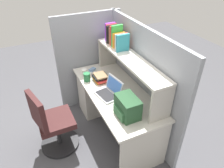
% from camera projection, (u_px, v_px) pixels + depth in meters
% --- Properties ---
extents(ground_plane, '(8.00, 8.00, 0.00)m').
position_uv_depth(ground_plane, '(115.00, 129.00, 3.18)').
color(ground_plane, '#4C4C51').
extents(desk, '(1.60, 0.70, 0.73)m').
position_uv_depth(desk, '(104.00, 94.00, 3.25)').
color(desk, beige).
rests_on(desk, ground_plane).
extents(cubicle_partition_rear, '(1.84, 0.05, 1.55)m').
position_uv_depth(cubicle_partition_rear, '(140.00, 81.00, 2.88)').
color(cubicle_partition_rear, gray).
rests_on(cubicle_partition_rear, ground_plane).
extents(cubicle_partition_left, '(0.05, 1.06, 1.55)m').
position_uv_depth(cubicle_partition_left, '(90.00, 61.00, 3.37)').
color(cubicle_partition_left, gray).
rests_on(cubicle_partition_left, ground_plane).
extents(overhead_hutch, '(1.44, 0.28, 0.45)m').
position_uv_depth(overhead_hutch, '(130.00, 64.00, 2.65)').
color(overhead_hutch, '#BCB7AC').
rests_on(overhead_hutch, desk).
extents(reference_books_on_shelf, '(0.44, 0.19, 0.29)m').
position_uv_depth(reference_books_on_shelf, '(116.00, 37.00, 2.83)').
color(reference_books_on_shelf, purple).
rests_on(reference_books_on_shelf, overhead_hutch).
extents(laptop, '(0.35, 0.31, 0.22)m').
position_uv_depth(laptop, '(110.00, 91.00, 2.67)').
color(laptop, '#B7BABF').
rests_on(laptop, desk).
extents(backpack, '(0.30, 0.23, 0.24)m').
position_uv_depth(backpack, '(127.00, 107.00, 2.31)').
color(backpack, '#264C2D').
rests_on(backpack, desk).
extents(computer_mouse, '(0.10, 0.12, 0.03)m').
position_uv_depth(computer_mouse, '(92.00, 70.00, 3.20)').
color(computer_mouse, '#7299C6').
rests_on(computer_mouse, desk).
extents(paper_cup, '(0.08, 0.08, 0.10)m').
position_uv_depth(paper_cup, '(84.00, 72.00, 3.07)').
color(paper_cup, white).
rests_on(paper_cup, desk).
extents(snack_canister, '(0.10, 0.10, 0.12)m').
position_uv_depth(snack_canister, '(87.00, 77.00, 2.94)').
color(snack_canister, '#26723F').
rests_on(snack_canister, desk).
extents(desk_book_stack, '(0.25, 0.21, 0.10)m').
position_uv_depth(desk_book_stack, '(101.00, 77.00, 2.96)').
color(desk_book_stack, orange).
rests_on(desk_book_stack, desk).
extents(office_chair, '(0.52, 0.53, 0.93)m').
position_uv_depth(office_chair, '(53.00, 126.00, 2.70)').
color(office_chair, black).
rests_on(office_chair, ground_plane).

